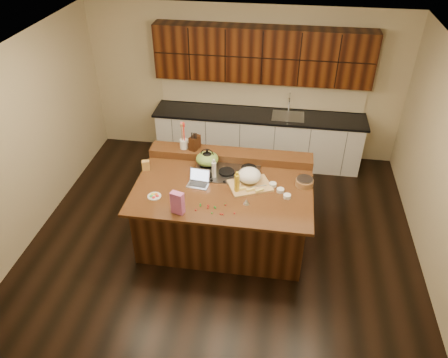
# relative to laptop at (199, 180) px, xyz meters

# --- Properties ---
(room) EXTENTS (5.52, 5.02, 2.72)m
(room) POSITION_rel_laptop_xyz_m (0.34, -0.01, 0.38)
(room) COLOR black
(room) RESTS_ON ground
(island) EXTENTS (2.40, 1.60, 0.92)m
(island) POSITION_rel_laptop_xyz_m (0.34, -0.01, -0.51)
(island) COLOR black
(island) RESTS_ON ground
(back_ledge) EXTENTS (2.40, 0.30, 0.12)m
(back_ledge) POSITION_rel_laptop_xyz_m (0.34, 0.69, 0.01)
(back_ledge) COLOR black
(back_ledge) RESTS_ON island
(cooktop) EXTENTS (0.92, 0.52, 0.05)m
(cooktop) POSITION_rel_laptop_xyz_m (0.34, 0.29, -0.04)
(cooktop) COLOR gray
(cooktop) RESTS_ON island
(back_counter) EXTENTS (3.70, 0.66, 2.40)m
(back_counter) POSITION_rel_laptop_xyz_m (0.64, 2.22, 0.01)
(back_counter) COLOR silver
(back_counter) RESTS_ON ground
(kettle) EXTENTS (0.21, 0.21, 0.19)m
(kettle) POSITION_rel_laptop_xyz_m (0.04, 0.42, 0.09)
(kettle) COLOR black
(kettle) RESTS_ON cooktop
(green_bowl) EXTENTS (0.38, 0.38, 0.18)m
(green_bowl) POSITION_rel_laptop_xyz_m (0.04, 0.42, 0.08)
(green_bowl) COLOR olive
(green_bowl) RESTS_ON cooktop
(laptop) EXTENTS (0.31, 0.25, 0.20)m
(laptop) POSITION_rel_laptop_xyz_m (0.00, 0.00, 0.00)
(laptop) COLOR #B7B7BC
(laptop) RESTS_ON island
(oil_bottle) EXTENTS (0.09, 0.09, 0.27)m
(oil_bottle) POSITION_rel_laptop_xyz_m (0.54, -0.12, 0.08)
(oil_bottle) COLOR gold
(oil_bottle) RESTS_ON island
(vinegar_bottle) EXTENTS (0.08, 0.08, 0.25)m
(vinegar_bottle) POSITION_rel_laptop_xyz_m (0.18, 0.16, 0.07)
(vinegar_bottle) COLOR silver
(vinegar_bottle) RESTS_ON island
(wooden_tray) EXTENTS (0.66, 0.59, 0.22)m
(wooden_tray) POSITION_rel_laptop_xyz_m (0.68, 0.10, 0.05)
(wooden_tray) COLOR tan
(wooden_tray) RESTS_ON island
(ramekin_a) EXTENTS (0.12, 0.12, 0.04)m
(ramekin_a) POSITION_rel_laptop_xyz_m (1.11, -0.02, -0.03)
(ramekin_a) COLOR white
(ramekin_a) RESTS_ON island
(ramekin_b) EXTENTS (0.12, 0.12, 0.04)m
(ramekin_b) POSITION_rel_laptop_xyz_m (1.20, -0.14, -0.03)
(ramekin_b) COLOR white
(ramekin_b) RESTS_ON island
(ramekin_c) EXTENTS (0.13, 0.13, 0.04)m
(ramekin_c) POSITION_rel_laptop_xyz_m (1.00, 0.09, -0.03)
(ramekin_c) COLOR white
(ramekin_c) RESTS_ON island
(strainer_bowl) EXTENTS (0.26, 0.26, 0.09)m
(strainer_bowl) POSITION_rel_laptop_xyz_m (1.42, 0.17, -0.01)
(strainer_bowl) COLOR #996B3F
(strainer_bowl) RESTS_ON island
(kitchen_timer) EXTENTS (0.08, 0.08, 0.07)m
(kitchen_timer) POSITION_rel_laptop_xyz_m (0.69, -0.35, -0.02)
(kitchen_timer) COLOR silver
(kitchen_timer) RESTS_ON island
(pink_bag) EXTENTS (0.18, 0.13, 0.30)m
(pink_bag) POSITION_rel_laptop_xyz_m (-0.13, -0.65, 0.10)
(pink_bag) COLOR #C15A9A
(pink_bag) RESTS_ON island
(candy_plate) EXTENTS (0.19, 0.19, 0.01)m
(candy_plate) POSITION_rel_laptop_xyz_m (-0.52, -0.38, -0.05)
(candy_plate) COLOR white
(candy_plate) RESTS_ON island
(package_box) EXTENTS (0.12, 0.10, 0.14)m
(package_box) POSITION_rel_laptop_xyz_m (-0.81, 0.22, 0.02)
(package_box) COLOR #BB8B42
(package_box) RESTS_ON island
(utensil_crock) EXTENTS (0.12, 0.12, 0.14)m
(utensil_crock) POSITION_rel_laptop_xyz_m (-0.36, 0.69, 0.14)
(utensil_crock) COLOR white
(utensil_crock) RESTS_ON back_ledge
(knife_block) EXTENTS (0.16, 0.20, 0.21)m
(knife_block) POSITION_rel_laptop_xyz_m (-0.19, 0.69, 0.17)
(knife_block) COLOR black
(knife_block) RESTS_ON back_ledge
(gumdrop_0) EXTENTS (0.02, 0.02, 0.02)m
(gumdrop_0) POSITION_rel_laptop_xyz_m (0.08, -0.58, -0.04)
(gumdrop_0) COLOR red
(gumdrop_0) RESTS_ON island
(gumdrop_1) EXTENTS (0.02, 0.02, 0.02)m
(gumdrop_1) POSITION_rel_laptop_xyz_m (0.42, -0.41, -0.04)
(gumdrop_1) COLOR #198C26
(gumdrop_1) RESTS_ON island
(gumdrop_2) EXTENTS (0.02, 0.02, 0.02)m
(gumdrop_2) POSITION_rel_laptop_xyz_m (0.21, -0.47, -0.04)
(gumdrop_2) COLOR red
(gumdrop_2) RESTS_ON island
(gumdrop_3) EXTENTS (0.02, 0.02, 0.02)m
(gumdrop_3) POSITION_rel_laptop_xyz_m (0.12, -0.49, -0.04)
(gumdrop_3) COLOR #198C26
(gumdrop_3) RESTS_ON island
(gumdrop_4) EXTENTS (0.02, 0.02, 0.02)m
(gumdrop_4) POSITION_rel_laptop_xyz_m (0.42, -0.61, -0.04)
(gumdrop_4) COLOR red
(gumdrop_4) RESTS_ON island
(gumdrop_5) EXTENTS (0.02, 0.02, 0.02)m
(gumdrop_5) POSITION_rel_laptop_xyz_m (0.29, -0.61, -0.04)
(gumdrop_5) COLOR #198C26
(gumdrop_5) RESTS_ON island
(gumdrop_6) EXTENTS (0.02, 0.02, 0.02)m
(gumdrop_6) POSITION_rel_laptop_xyz_m (0.56, -0.57, -0.04)
(gumdrop_6) COLOR red
(gumdrop_6) RESTS_ON island
(gumdrop_7) EXTENTS (0.02, 0.02, 0.02)m
(gumdrop_7) POSITION_rel_laptop_xyz_m (0.30, -0.48, -0.04)
(gumdrop_7) COLOR #198C26
(gumdrop_7) RESTS_ON island
(gumdrop_8) EXTENTS (0.02, 0.02, 0.02)m
(gumdrop_8) POSITION_rel_laptop_xyz_m (0.43, -0.42, -0.04)
(gumdrop_8) COLOR red
(gumdrop_8) RESTS_ON island
(gumdrop_9) EXTENTS (0.02, 0.02, 0.02)m
(gumdrop_9) POSITION_rel_laptop_xyz_m (0.31, -0.50, -0.04)
(gumdrop_9) COLOR #198C26
(gumdrop_9) RESTS_ON island
(gumdrop_10) EXTENTS (0.02, 0.02, 0.02)m
(gumdrop_10) POSITION_rel_laptop_xyz_m (0.40, -0.61, -0.04)
(gumdrop_10) COLOR red
(gumdrop_10) RESTS_ON island
(gumdrop_11) EXTENTS (0.02, 0.02, 0.02)m
(gumdrop_11) POSITION_rel_laptop_xyz_m (0.11, -0.46, -0.04)
(gumdrop_11) COLOR #198C26
(gumdrop_11) RESTS_ON island
(gumdrop_12) EXTENTS (0.02, 0.02, 0.02)m
(gumdrop_12) POSITION_rel_laptop_xyz_m (0.22, -0.51, -0.04)
(gumdrop_12) COLOR red
(gumdrop_12) RESTS_ON island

